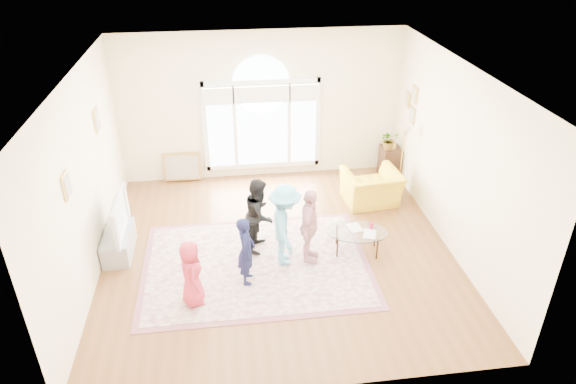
{
  "coord_description": "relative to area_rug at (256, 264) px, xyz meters",
  "views": [
    {
      "loc": [
        -0.8,
        -7.36,
        5.3
      ],
      "look_at": [
        0.21,
        0.3,
        1.0
      ],
      "focal_mm": 32.0,
      "sensor_mm": 36.0,
      "label": 1
    }
  ],
  "objects": [
    {
      "name": "coffee_table",
      "position": [
        1.77,
        0.16,
        0.39
      ],
      "size": [
        1.17,
        0.86,
        0.54
      ],
      "rotation": [
        0.0,
        0.0,
        -0.18
      ],
      "color": "silver",
      "rests_on": "ground"
    },
    {
      "name": "area_rug",
      "position": [
        0.0,
        0.0,
        0.0
      ],
      "size": [
        3.6,
        2.6,
        0.02
      ],
      "primitive_type": "cube",
      "color": "beige",
      "rests_on": "ground"
    },
    {
      "name": "room_shell",
      "position": [
        0.42,
        3.19,
        1.56
      ],
      "size": [
        6.0,
        6.0,
        6.0
      ],
      "color": "#FAEDC5",
      "rests_on": "ground"
    },
    {
      "name": "tv_console",
      "position": [
        -2.34,
        0.66,
        0.2
      ],
      "size": [
        0.45,
        1.0,
        0.42
      ],
      "primitive_type": "cube",
      "color": "#989CA1",
      "rests_on": "ground"
    },
    {
      "name": "child_red",
      "position": [
        -1.01,
        -0.82,
        0.55
      ],
      "size": [
        0.43,
        0.58,
        1.08
      ],
      "primitive_type": "imported",
      "rotation": [
        0.0,
        0.0,
        1.75
      ],
      "color": "#BE2B42",
      "rests_on": "area_rug"
    },
    {
      "name": "child_pink",
      "position": [
        0.9,
        0.02,
        0.68
      ],
      "size": [
        0.56,
        0.85,
        1.33
      ],
      "primitive_type": "imported",
      "rotation": [
        0.0,
        0.0,
        1.24
      ],
      "color": "pink",
      "rests_on": "area_rug"
    },
    {
      "name": "child_blue",
      "position": [
        0.49,
        0.02,
        0.73
      ],
      "size": [
        0.54,
        0.93,
        1.44
      ],
      "primitive_type": "imported",
      "rotation": [
        0.0,
        0.0,
        1.57
      ],
      "color": "#5BAED0",
      "rests_on": "area_rug"
    },
    {
      "name": "floor_lamp",
      "position": [
        3.14,
        2.03,
        1.27
      ],
      "size": [
        0.26,
        0.26,
        1.51
      ],
      "color": "black",
      "rests_on": "ground"
    },
    {
      "name": "plant_pedestal",
      "position": [
        3.11,
        2.82,
        0.34
      ],
      "size": [
        0.2,
        0.2,
        0.7
      ],
      "primitive_type": "cylinder",
      "color": "white",
      "rests_on": "ground"
    },
    {
      "name": "side_cabinet",
      "position": [
        3.19,
        2.88,
        0.34
      ],
      "size": [
        0.4,
        0.5,
        0.7
      ],
      "primitive_type": "cube",
      "color": "black",
      "rests_on": "ground"
    },
    {
      "name": "ground",
      "position": [
        0.41,
        0.36,
        -0.01
      ],
      "size": [
        6.0,
        6.0,
        0.0
      ],
      "primitive_type": "plane",
      "color": "brown",
      "rests_on": "ground"
    },
    {
      "name": "leaning_picture",
      "position": [
        -1.36,
        3.26,
        -0.01
      ],
      "size": [
        0.8,
        0.14,
        0.62
      ],
      "primitive_type": "cube",
      "rotation": [
        -0.14,
        0.0,
        0.0
      ],
      "color": "tan",
      "rests_on": "ground"
    },
    {
      "name": "child_black",
      "position": [
        0.11,
        0.5,
        0.68
      ],
      "size": [
        0.69,
        0.78,
        1.33
      ],
      "primitive_type": "imported",
      "rotation": [
        0.0,
        0.0,
        1.24
      ],
      "color": "black",
      "rests_on": "area_rug"
    },
    {
      "name": "television",
      "position": [
        -2.33,
        0.66,
        0.75
      ],
      "size": [
        0.18,
        1.17,
        0.67
      ],
      "color": "black",
      "rests_on": "tv_console"
    },
    {
      "name": "potted_plant",
      "position": [
        3.11,
        2.82,
        0.9
      ],
      "size": [
        0.41,
        0.36,
        0.43
      ],
      "primitive_type": "imported",
      "rotation": [
        0.0,
        0.0,
        0.08
      ],
      "color": "#33722D",
      "rests_on": "plant_pedestal"
    },
    {
      "name": "rug_border",
      "position": [
        0.0,
        0.0,
        -0.0
      ],
      "size": [
        3.8,
        2.8,
        0.01
      ],
      "primitive_type": "cube",
      "color": "#864D59",
      "rests_on": "ground"
    },
    {
      "name": "child_navy",
      "position": [
        -0.18,
        -0.41,
        0.59
      ],
      "size": [
        0.31,
        0.45,
        1.17
      ],
      "primitive_type": "imported",
      "rotation": [
        0.0,
        0.0,
        1.5
      ],
      "color": "#13163B",
      "rests_on": "area_rug"
    },
    {
      "name": "armchair",
      "position": [
        2.47,
        1.78,
        0.34
      ],
      "size": [
        1.17,
        1.05,
        0.7
      ],
      "primitive_type": "imported",
      "rotation": [
        0.0,
        0.0,
        3.25
      ],
      "color": "yellow",
      "rests_on": "ground"
    }
  ]
}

